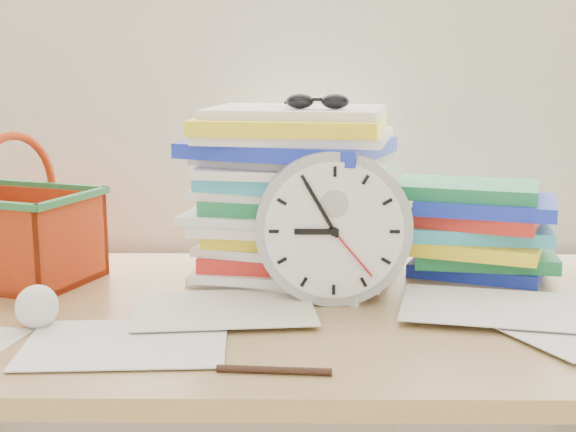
# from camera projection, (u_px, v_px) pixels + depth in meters

# --- Properties ---
(desk) EXTENTS (1.40, 0.70, 0.75)m
(desk) POSITION_uv_depth(u_px,v_px,m) (271.00, 351.00, 1.29)
(desk) COLOR #A5814D
(desk) RESTS_ON ground
(paper_stack) EXTENTS (0.41, 0.37, 0.30)m
(paper_stack) POSITION_uv_depth(u_px,v_px,m) (295.00, 194.00, 1.41)
(paper_stack) COLOR white
(paper_stack) RESTS_ON desk
(clock) EXTENTS (0.25, 0.05, 0.25)m
(clock) POSITION_uv_depth(u_px,v_px,m) (333.00, 228.00, 1.27)
(clock) COLOR #A5A6A8
(clock) RESTS_ON desk
(sunglasses) EXTENTS (0.13, 0.11, 0.03)m
(sunglasses) POSITION_uv_depth(u_px,v_px,m) (318.00, 101.00, 1.33)
(sunglasses) COLOR black
(sunglasses) RESTS_ON paper_stack
(book_stack) EXTENTS (0.33, 0.28, 0.17)m
(book_stack) POSITION_uv_depth(u_px,v_px,m) (475.00, 230.00, 1.44)
(book_stack) COLOR white
(book_stack) RESTS_ON desk
(basket) EXTENTS (0.31, 0.28, 0.26)m
(basket) POSITION_uv_depth(u_px,v_px,m) (15.00, 209.00, 1.40)
(basket) COLOR #D24114
(basket) RESTS_ON desk
(crumpled_ball) EXTENTS (0.06, 0.06, 0.06)m
(crumpled_ball) POSITION_uv_depth(u_px,v_px,m) (37.00, 306.00, 1.17)
(crumpled_ball) COLOR white
(crumpled_ball) RESTS_ON desk
(pen) EXTENTS (0.15, 0.02, 0.01)m
(pen) POSITION_uv_depth(u_px,v_px,m) (274.00, 370.00, 1.00)
(pen) COLOR black
(pen) RESTS_ON desk
(scattered_papers) EXTENTS (1.26, 0.42, 0.02)m
(scattered_papers) POSITION_uv_depth(u_px,v_px,m) (271.00, 303.00, 1.27)
(scattered_papers) COLOR white
(scattered_papers) RESTS_ON desk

